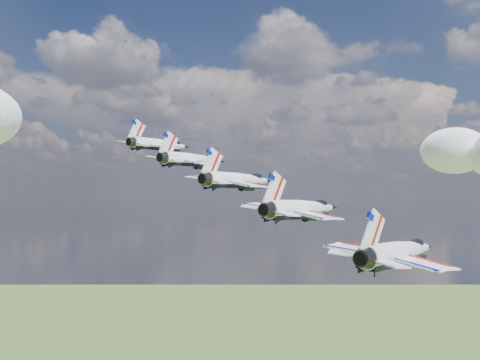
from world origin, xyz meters
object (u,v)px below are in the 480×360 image
(jet_2, at_px, (240,180))
(jet_3, at_px, (304,209))
(jet_1, at_px, (195,160))
(jet_4, at_px, (400,252))
(jet_0, at_px, (161,145))

(jet_2, distance_m, jet_3, 13.50)
(jet_1, relative_size, jet_3, 1.00)
(jet_1, height_order, jet_3, jet_1)
(jet_1, bearing_deg, jet_4, -23.94)
(jet_0, relative_size, jet_2, 1.00)
(jet_1, xyz_separation_m, jet_3, (18.58, -18.64, -6.04))
(jet_3, distance_m, jet_4, 13.50)
(jet_3, xyz_separation_m, jet_4, (9.29, -9.32, -3.02))
(jet_1, distance_m, jet_3, 27.00)
(jet_1, height_order, jet_4, jet_1)
(jet_1, distance_m, jet_2, 13.50)
(jet_2, xyz_separation_m, jet_3, (9.29, -9.32, -3.02))
(jet_2, relative_size, jet_4, 1.00)
(jet_0, relative_size, jet_1, 1.00)
(jet_3, bearing_deg, jet_1, 156.06)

